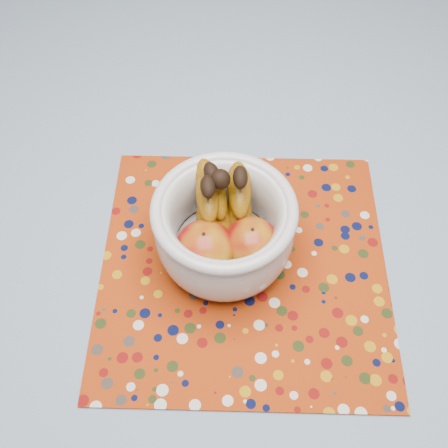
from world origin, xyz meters
name	(u,v)px	position (x,y,z in m)	size (l,w,h in m)	color
table	(232,235)	(0.00, 0.00, 0.67)	(1.20, 1.20, 0.75)	brown
tablecloth	(232,210)	(0.00, 0.00, 0.76)	(1.32, 1.32, 0.01)	slate
placemat	(244,266)	(0.01, -0.12, 0.76)	(0.45, 0.45, 0.00)	#962C08
fruit_bowl	(224,223)	(-0.02, -0.08, 0.84)	(0.21, 0.22, 0.16)	silver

